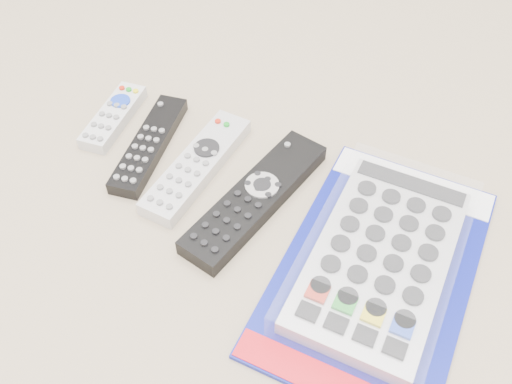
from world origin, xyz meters
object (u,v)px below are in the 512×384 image
at_px(remote_slim_black, 149,144).
at_px(remote_silver_dvd, 197,165).
at_px(remote_small_grey, 113,116).
at_px(jumbo_remote_packaged, 381,257).
at_px(remote_large_black, 256,198).

bearing_deg(remote_slim_black, remote_silver_dvd, -15.13).
bearing_deg(remote_small_grey, jumbo_remote_packaged, -17.44).
relative_size(remote_small_grey, jumbo_remote_packaged, 0.40).
relative_size(remote_slim_black, remote_large_black, 0.78).
xyz_separation_m(remote_slim_black, jumbo_remote_packaged, (0.37, -0.05, 0.01)).
bearing_deg(remote_small_grey, remote_slim_black, -25.97).
bearing_deg(remote_silver_dvd, jumbo_remote_packaged, -6.22).
height_order(remote_small_grey, jumbo_remote_packaged, jumbo_remote_packaged).
relative_size(remote_silver_dvd, remote_large_black, 0.83).
distance_m(remote_large_black, jumbo_remote_packaged, 0.18).
distance_m(remote_small_grey, remote_slim_black, 0.09).
xyz_separation_m(remote_silver_dvd, jumbo_remote_packaged, (0.28, -0.05, 0.01)).
distance_m(remote_slim_black, jumbo_remote_packaged, 0.37).
height_order(remote_silver_dvd, jumbo_remote_packaged, jumbo_remote_packaged).
xyz_separation_m(remote_small_grey, remote_slim_black, (0.08, -0.03, 0.00)).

